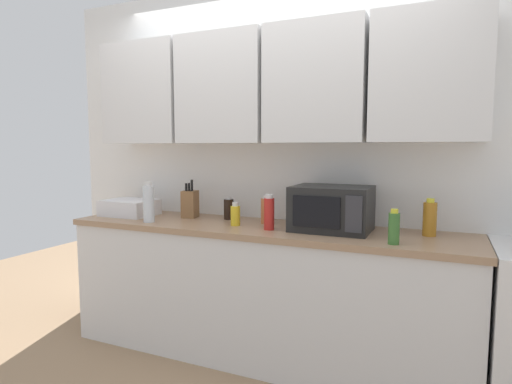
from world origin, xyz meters
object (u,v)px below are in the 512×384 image
(knife_block, at_px, (190,204))
(bottle_amber_vinegar, at_px, (430,219))
(dish_rack, at_px, (130,208))
(bottle_red_sauce, at_px, (269,213))
(bottle_green_oil, at_px, (394,228))
(bottle_spice_jar, at_px, (265,210))
(microwave, at_px, (332,208))
(bottle_soy_dark, at_px, (229,209))
(bottle_yellow_mustard, at_px, (235,215))
(bottle_clear_tall, at_px, (149,203))

(knife_block, height_order, bottle_amber_vinegar, knife_block)
(dish_rack, relative_size, bottle_red_sauce, 1.68)
(bottle_green_oil, xyz_separation_m, bottle_amber_vinegar, (0.17, 0.32, 0.01))
(bottle_spice_jar, bearing_deg, dish_rack, -174.98)
(knife_block, xyz_separation_m, bottle_amber_vinegar, (1.66, 0.01, 0.00))
(microwave, xyz_separation_m, bottle_soy_dark, (-0.79, 0.11, -0.06))
(dish_rack, xyz_separation_m, bottle_red_sauce, (1.20, -0.10, 0.05))
(bottle_green_oil, bearing_deg, dish_rack, 174.10)
(bottle_red_sauce, height_order, bottle_spice_jar, bottle_red_sauce)
(knife_block, bearing_deg, microwave, -3.54)
(knife_block, height_order, bottle_green_oil, knife_block)
(bottle_amber_vinegar, xyz_separation_m, bottle_yellow_mustard, (-1.20, -0.17, -0.03))
(knife_block, distance_m, bottle_green_oil, 1.52)
(bottle_soy_dark, distance_m, bottle_yellow_mustard, 0.26)
(bottle_soy_dark, xyz_separation_m, bottle_spice_jar, (0.31, -0.05, 0.02))
(bottle_red_sauce, relative_size, bottle_clear_tall, 0.80)
(bottle_red_sauce, xyz_separation_m, bottle_green_oil, (0.77, -0.11, -0.02))
(microwave, bearing_deg, bottle_green_oil, -31.03)
(microwave, bearing_deg, bottle_spice_jar, 172.99)
(bottle_amber_vinegar, distance_m, bottle_yellow_mustard, 1.21)
(microwave, relative_size, bottle_spice_jar, 2.45)
(bottle_green_oil, bearing_deg, bottle_spice_jar, 161.16)
(bottle_red_sauce, bearing_deg, bottle_green_oil, -7.86)
(bottle_amber_vinegar, bearing_deg, bottle_clear_tall, -170.75)
(microwave, height_order, knife_block, knife_block)
(bottle_spice_jar, relative_size, bottle_clear_tall, 0.69)
(bottle_soy_dark, relative_size, bottle_clear_tall, 0.57)
(microwave, height_order, bottle_soy_dark, microwave)
(dish_rack, bearing_deg, knife_block, 12.28)
(bottle_amber_vinegar, relative_size, bottle_soy_dark, 1.38)
(bottle_spice_jar, xyz_separation_m, bottle_yellow_mustard, (-0.15, -0.15, -0.02))
(bottle_green_oil, relative_size, bottle_soy_dark, 1.19)
(microwave, distance_m, bottle_yellow_mustard, 0.64)
(microwave, distance_m, bottle_green_oil, 0.47)
(knife_block, bearing_deg, bottle_red_sauce, -15.68)
(bottle_green_oil, xyz_separation_m, bottle_yellow_mustard, (-1.03, 0.15, -0.02))
(knife_block, height_order, bottle_clear_tall, knife_block)
(dish_rack, bearing_deg, bottle_clear_tall, -29.24)
(bottle_red_sauce, height_order, bottle_green_oil, bottle_red_sauce)
(bottle_red_sauce, distance_m, bottle_green_oil, 0.78)
(microwave, height_order, bottle_spice_jar, microwave)
(bottle_green_oil, bearing_deg, microwave, 148.97)
(knife_block, relative_size, bottle_amber_vinegar, 1.28)
(bottle_clear_tall, bearing_deg, knife_block, 61.97)
(dish_rack, bearing_deg, bottle_yellow_mustard, -3.34)
(dish_rack, height_order, bottle_soy_dark, bottle_soy_dark)
(microwave, distance_m, knife_block, 1.09)
(bottle_amber_vinegar, relative_size, bottle_yellow_mustard, 1.41)
(bottle_green_oil, xyz_separation_m, bottle_soy_dark, (-1.19, 0.35, -0.01))
(bottle_amber_vinegar, height_order, bottle_spice_jar, bottle_amber_vinegar)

